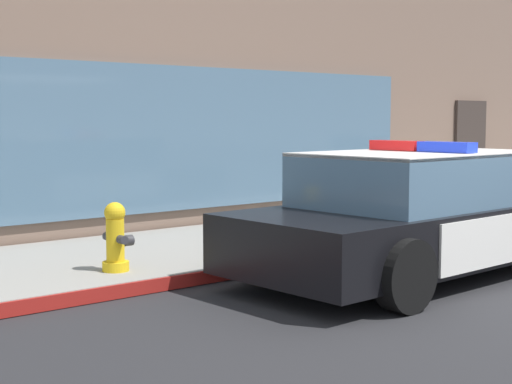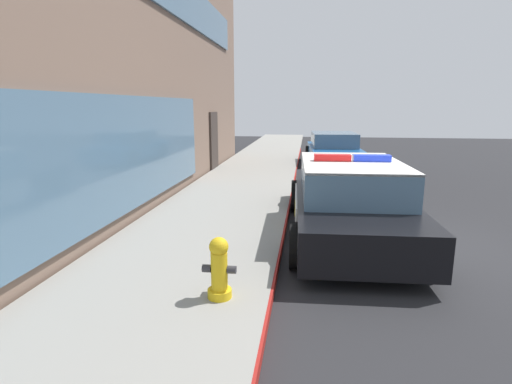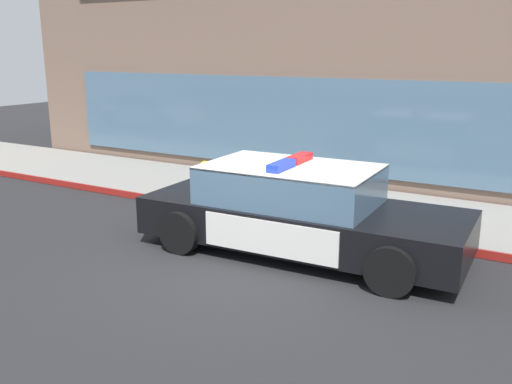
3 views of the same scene
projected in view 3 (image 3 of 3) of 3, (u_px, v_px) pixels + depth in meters
The scene contains 6 objects.
ground at pixel (242, 264), 8.36m from camera, with size 48.00×48.00×0.00m, color #262628.
sidewalk at pixel (333, 205), 11.28m from camera, with size 48.00×2.86×0.15m, color gray.
curb_red_paint at pixel (301, 224), 10.06m from camera, with size 28.80×0.04×0.14m, color maroon.
storefront_building at pixel (450, 36), 15.46m from camera, with size 21.28×9.94×6.94m.
police_cruiser at pixel (298, 210), 8.73m from camera, with size 5.09×2.21×1.49m.
fire_hydrant at pixel (205, 179), 11.66m from camera, with size 0.34×0.39×0.73m.
Camera 3 is at (4.11, -6.67, 3.13)m, focal length 39.34 mm.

